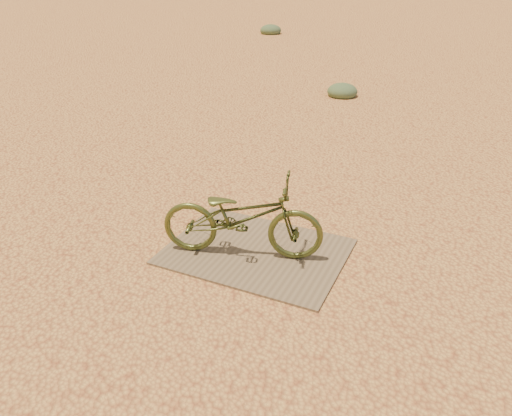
% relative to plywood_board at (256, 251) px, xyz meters
% --- Properties ---
extents(ground, '(120.00, 120.00, 0.00)m').
position_rel_plywood_board_xyz_m(ground, '(0.37, 0.11, -0.01)').
color(ground, '#DEA75A').
rests_on(ground, ground).
extents(plywood_board, '(1.64, 1.21, 0.02)m').
position_rel_plywood_board_xyz_m(plywood_board, '(0.00, 0.00, 0.00)').
color(plywood_board, brown).
rests_on(plywood_board, ground).
extents(bicycle, '(1.56, 0.92, 0.77)m').
position_rel_plywood_board_xyz_m(bicycle, '(-0.09, -0.10, 0.40)').
color(bicycle, '#444E22').
rests_on(bicycle, plywood_board).
extents(kale_a, '(0.59, 0.59, 0.33)m').
position_rel_plywood_board_xyz_m(kale_a, '(-0.88, 5.93, -0.01)').
color(kale_a, '#5A6F4C').
rests_on(kale_a, ground).
extents(kale_c, '(0.73, 0.73, 0.40)m').
position_rel_plywood_board_xyz_m(kale_c, '(-5.49, 13.01, -0.01)').
color(kale_c, '#5A6F4C').
rests_on(kale_c, ground).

